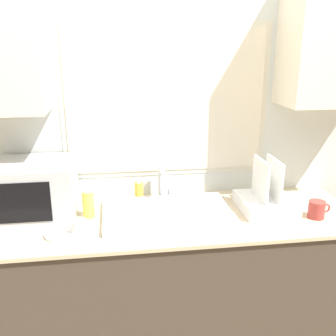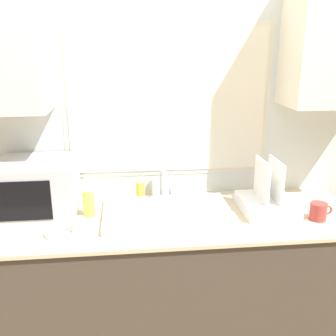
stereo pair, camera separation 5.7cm
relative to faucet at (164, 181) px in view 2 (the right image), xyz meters
The scene contains 11 objects.
countertop 0.62m from the faucet, 81.37° to the right, with size 1.98×0.68×0.91m.
wall_back 0.38m from the faucet, 64.56° to the left, with size 6.00×0.38×2.60m.
sink_basin 0.25m from the faucet, 91.31° to the right, with size 0.68×0.44×0.03m.
faucet is the anchor object (origin of this frame).
microwave 0.70m from the faucet, 169.85° to the right, with size 0.41×0.37×0.29m.
dish_rack 0.59m from the faucet, 23.19° to the right, with size 0.28×0.31×0.29m.
spray_bottle 0.46m from the faucet, 155.31° to the right, with size 0.06×0.06×0.20m.
soap_bottle 0.15m from the faucet, behind, with size 0.05×0.05×0.14m.
mug_near_sink 0.60m from the faucet, 139.30° to the right, with size 0.10×0.07×0.08m.
mug_by_rack 0.86m from the faucet, 25.49° to the right, with size 0.12×0.09×0.09m.
small_plate 0.67m from the faucet, 144.41° to the right, with size 0.16×0.16×0.01m.
Camera 2 is at (-0.25, -1.58, 1.80)m, focal length 42.00 mm.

